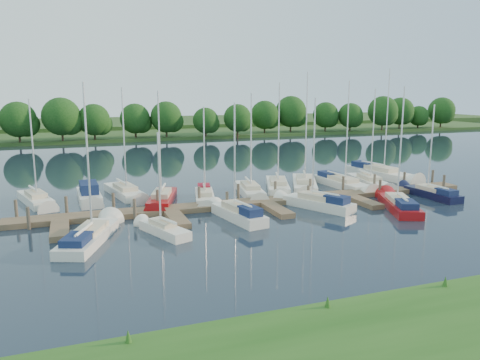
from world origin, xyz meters
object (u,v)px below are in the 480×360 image
object	(u,v)px
motorboat	(89,196)
sailboat_s_2	(238,215)
dock	(266,204)
sailboat_n_0	(37,201)
sailboat_n_5	(250,192)

from	to	relation	value
motorboat	sailboat_s_2	bearing A→B (deg)	133.01
dock	sailboat_n_0	size ratio (longest dim) A/B	4.37
motorboat	sailboat_n_5	xyz separation A→B (m)	(14.03, -2.55, -0.12)
sailboat_s_2	dock	bearing A→B (deg)	30.50
motorboat	sailboat_s_2	size ratio (longest dim) A/B	0.70
dock	sailboat_n_5	world-z (taller)	sailboat_n_5
sailboat_n_0	sailboat_s_2	bearing A→B (deg)	127.50
dock	sailboat_n_5	bearing A→B (deg)	85.80
sailboat_n_0	sailboat_n_5	xyz separation A→B (m)	(18.29, -2.76, -0.00)
sailboat_n_0	sailboat_n_5	bearing A→B (deg)	154.55
sailboat_n_5	dock	bearing A→B (deg)	95.27
motorboat	dock	bearing A→B (deg)	151.00
sailboat_n_0	sailboat_s_2	xyz separation A→B (m)	(14.35, -10.29, 0.07)
dock	motorboat	size ratio (longest dim) A/B	6.32
motorboat	sailboat_n_5	bearing A→B (deg)	167.66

